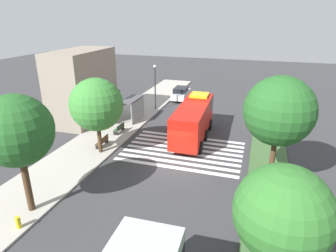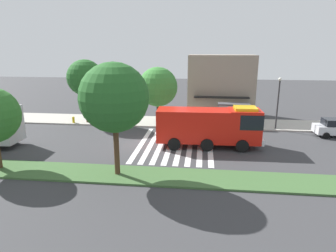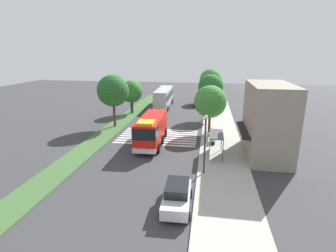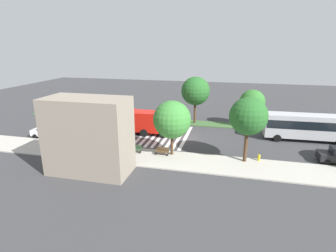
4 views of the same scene
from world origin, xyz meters
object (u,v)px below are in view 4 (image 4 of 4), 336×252
parked_car_mid (48,131)px  transit_bus (308,126)px  bench_near_shelter (135,149)px  bus_stop_shelter (104,136)px  sidewalk_tree_west (248,116)px  street_lamp (74,120)px  sidewalk_tree_center (172,120)px  fire_truck (143,121)px  median_tree_far_west (252,102)px  fire_hydrant (259,158)px  median_tree_west (196,91)px  bench_west_of_shelter (162,151)px

parked_car_mid → transit_bus: (-35.29, -7.09, 1.25)m
parked_car_mid → bench_near_shelter: bearing=167.8°
transit_bus → bus_stop_shelter: size_ratio=3.21×
transit_bus → sidewalk_tree_west: sidewalk_tree_west is taller
street_lamp → sidewalk_tree_center: (-12.94, 0.40, 0.98)m
fire_truck → median_tree_far_west: bearing=-157.4°
bus_stop_shelter → bench_near_shelter: 4.20m
transit_bus → median_tree_far_west: size_ratio=1.90×
parked_car_mid → fire_hydrant: (-28.45, 1.70, -0.42)m
bench_near_shelter → sidewalk_tree_west: bearing=-178.1°
median_tree_far_west → sidewalk_tree_west: bearing=84.6°
fire_truck → median_tree_west: median_tree_west is taller
transit_bus → bench_west_of_shelter: (17.88, 9.71, -1.57)m
median_tree_far_west → fire_truck: bearing=24.4°
sidewalk_tree_center → median_tree_far_west: size_ratio=1.10×
bench_west_of_shelter → median_tree_west: bearing=-97.3°
fire_hydrant → transit_bus: bearing=-127.9°
parked_car_mid → bench_near_shelter: (-14.00, 2.62, -0.32)m
transit_bus → bench_near_shelter: transit_bus is taller
bus_stop_shelter → fire_truck: bearing=-109.6°
sidewalk_tree_west → fire_hydrant: bearing=-162.4°
median_tree_west → fire_hydrant: bearing=124.4°
sidewalk_tree_center → parked_car_mid: bearing=-6.8°
bench_near_shelter → fire_truck: bearing=-79.1°
bench_near_shelter → bus_stop_shelter: bearing=-0.1°
street_lamp → fire_truck: bearing=-137.3°
median_tree_west → sidewalk_tree_center: bearing=86.9°
bench_near_shelter → bench_west_of_shelter: same height
fire_truck → median_tree_west: 10.30m
bench_near_shelter → street_lamp: street_lamp is taller
fire_truck → bench_near_shelter: bearing=99.2°
bench_near_shelter → median_tree_west: (-5.25, -14.36, 4.88)m
fire_hydrant → street_lamp: bearing=0.3°
parked_car_mid → sidewalk_tree_west: bearing=173.8°
sidewalk_tree_center → bench_west_of_shelter: bearing=20.7°
bench_near_shelter → sidewalk_tree_west: 13.71m
parked_car_mid → fire_truck: bearing=-161.1°
bus_stop_shelter → street_lamp: bearing=-10.3°
fire_truck → bus_stop_shelter: size_ratio=2.66×
sidewalk_tree_west → parked_car_mid: bearing=-4.7°
fire_truck → parked_car_mid: fire_truck is taller
bus_stop_shelter → parked_car_mid: bearing=-14.6°
median_tree_far_west → fire_hydrant: size_ratio=8.43×
bench_west_of_shelter → sidewalk_tree_west: 10.59m
sidewalk_tree_center → median_tree_far_west: bearing=-124.8°
bench_near_shelter → median_tree_west: median_tree_west is taller
bus_stop_shelter → sidewalk_tree_west: bearing=-178.6°
bus_stop_shelter → street_lamp: size_ratio=0.64×
parked_car_mid → transit_bus: transit_bus is taller
bench_near_shelter → street_lamp: size_ratio=0.29×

